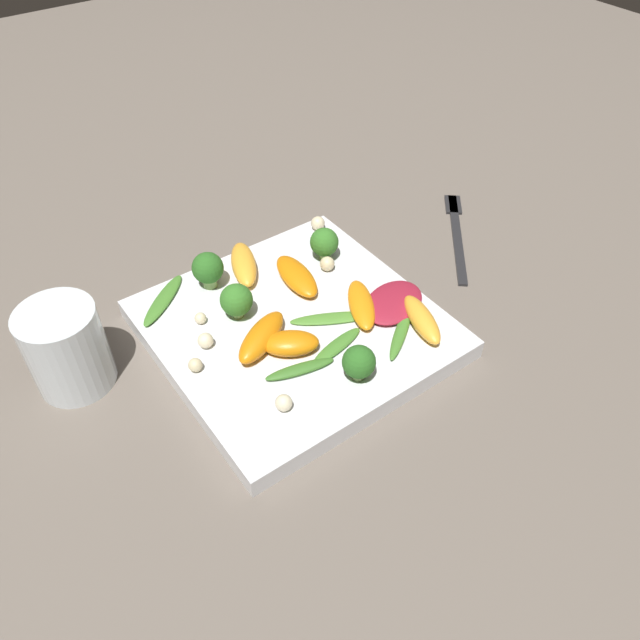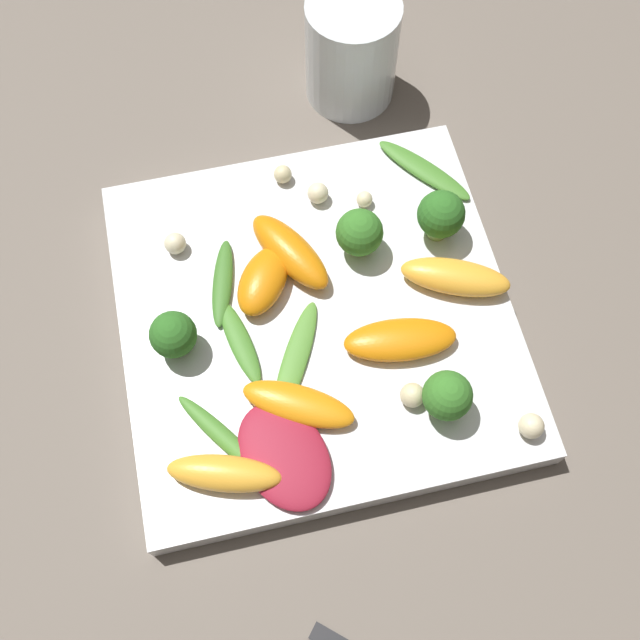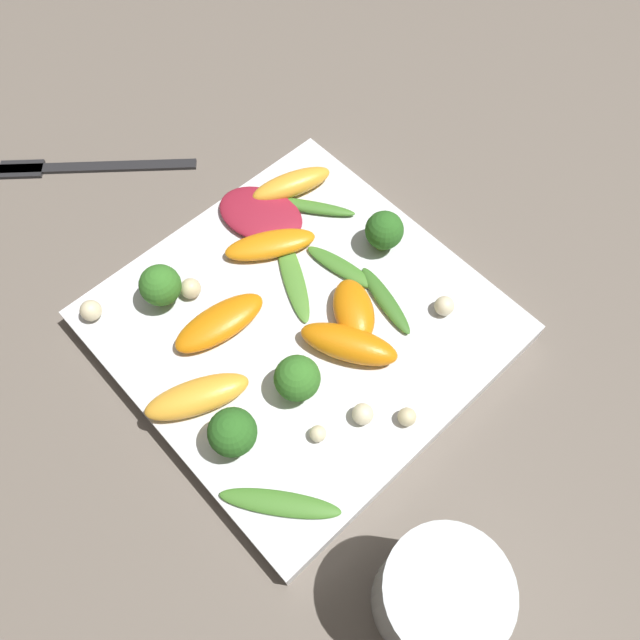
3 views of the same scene
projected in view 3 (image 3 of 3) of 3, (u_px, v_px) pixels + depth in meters
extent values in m
plane|color=#6B6056|center=(301.00, 332.00, 0.52)|extent=(2.40, 2.40, 0.00)
cube|color=white|center=(301.00, 326.00, 0.51)|extent=(0.28, 0.28, 0.02)
cylinder|color=white|center=(437.00, 597.00, 0.38)|extent=(0.07, 0.07, 0.09)
cube|color=#262628|center=(98.00, 166.00, 0.60)|extent=(0.15, 0.13, 0.01)
cube|color=#262628|center=(21.00, 168.00, 0.60)|extent=(0.05, 0.04, 0.01)
ellipsoid|color=maroon|center=(261.00, 214.00, 0.54)|extent=(0.08, 0.09, 0.01)
ellipsoid|color=orange|center=(354.00, 310.00, 0.49)|extent=(0.06, 0.06, 0.02)
ellipsoid|color=orange|center=(220.00, 323.00, 0.49)|extent=(0.08, 0.04, 0.02)
ellipsoid|color=#FCAD33|center=(199.00, 399.00, 0.46)|extent=(0.08, 0.06, 0.02)
ellipsoid|color=#FCAD33|center=(291.00, 184.00, 0.55)|extent=(0.08, 0.05, 0.02)
ellipsoid|color=orange|center=(349.00, 344.00, 0.48)|extent=(0.06, 0.08, 0.02)
ellipsoid|color=orange|center=(270.00, 245.00, 0.52)|extent=(0.08, 0.06, 0.01)
cylinder|color=#7A9E51|center=(383.00, 241.00, 0.53)|extent=(0.01, 0.01, 0.01)
sphere|color=#2D6B23|center=(384.00, 230.00, 0.51)|extent=(0.03, 0.03, 0.03)
cylinder|color=#84AD5B|center=(165.00, 296.00, 0.50)|extent=(0.01, 0.01, 0.01)
sphere|color=#387A28|center=(160.00, 285.00, 0.49)|extent=(0.03, 0.03, 0.03)
cylinder|color=#84AD5B|center=(235.00, 440.00, 0.44)|extent=(0.02, 0.02, 0.02)
sphere|color=#2D6B23|center=(232.00, 432.00, 0.43)|extent=(0.03, 0.03, 0.03)
cylinder|color=#84AD5B|center=(298.00, 386.00, 0.46)|extent=(0.01, 0.01, 0.01)
sphere|color=#387A28|center=(297.00, 378.00, 0.45)|extent=(0.03, 0.03, 0.03)
ellipsoid|color=#47842D|center=(341.00, 267.00, 0.52)|extent=(0.03, 0.07, 0.01)
ellipsoid|color=#47842D|center=(308.00, 206.00, 0.55)|extent=(0.06, 0.08, 0.01)
ellipsoid|color=#3D7528|center=(385.00, 300.00, 0.50)|extent=(0.03, 0.07, 0.01)
ellipsoid|color=#47842D|center=(280.00, 503.00, 0.43)|extent=(0.07, 0.08, 0.01)
ellipsoid|color=#518E33|center=(293.00, 276.00, 0.51)|extent=(0.06, 0.09, 0.00)
sphere|color=beige|center=(91.00, 311.00, 0.49)|extent=(0.02, 0.02, 0.02)
sphere|color=beige|center=(318.00, 434.00, 0.45)|extent=(0.01, 0.01, 0.01)
sphere|color=beige|center=(191.00, 288.00, 0.50)|extent=(0.02, 0.02, 0.02)
sphere|color=beige|center=(444.00, 306.00, 0.50)|extent=(0.02, 0.02, 0.02)
sphere|color=beige|center=(363.00, 414.00, 0.45)|extent=(0.02, 0.02, 0.02)
sphere|color=beige|center=(408.00, 415.00, 0.45)|extent=(0.01, 0.01, 0.01)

